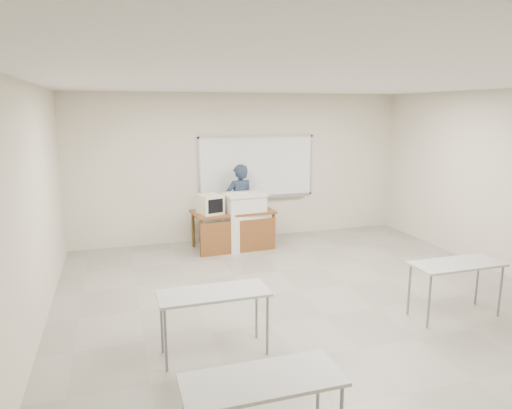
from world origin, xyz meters
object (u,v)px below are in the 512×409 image
object	(u,v)px
instructor_desk	(234,221)
keyboard	(235,193)
presenter	(240,204)
whiteboard	(257,168)
crt_monitor	(210,204)
mouse	(242,208)
podium	(244,221)
laptop	(250,205)

from	to	relation	value
instructor_desk	keyboard	size ratio (longest dim) A/B	3.71
instructor_desk	presenter	size ratio (longest dim) A/B	0.97
whiteboard	crt_monitor	distance (m)	1.52
instructor_desk	mouse	distance (m)	0.33
podium	presenter	xyz separation A→B (m)	(0.03, 0.46, 0.25)
podium	mouse	size ratio (longest dim) A/B	10.72
instructor_desk	laptop	distance (m)	0.54
podium	crt_monitor	world-z (taller)	crt_monitor
keyboard	presenter	xyz separation A→B (m)	(0.18, 0.38, -0.30)
instructor_desk	podium	distance (m)	0.20
mouse	presenter	size ratio (longest dim) A/B	0.06
laptop	mouse	distance (m)	0.23
laptop	presenter	world-z (taller)	presenter
crt_monitor	mouse	size ratio (longest dim) A/B	4.40
keyboard	instructor_desk	bearing A→B (deg)	-114.98
laptop	keyboard	size ratio (longest dim) A/B	0.74
crt_monitor	keyboard	bearing A→B (deg)	-4.99
laptop	podium	bearing A→B (deg)	-139.52
crt_monitor	mouse	distance (m)	0.72
whiteboard	keyboard	size ratio (longest dim) A/B	5.90
crt_monitor	laptop	bearing A→B (deg)	1.42
crt_monitor	laptop	world-z (taller)	crt_monitor
podium	keyboard	xyz separation A→B (m)	(-0.15, 0.08, 0.55)
crt_monitor	presenter	xyz separation A→B (m)	(0.71, 0.49, -0.13)
whiteboard	instructor_desk	xyz separation A→B (m)	(-0.70, -0.78, -0.92)
instructor_desk	mouse	size ratio (longest dim) A/B	15.28
instructor_desk	mouse	xyz separation A→B (m)	(0.20, 0.16, 0.21)
laptop	instructor_desk	bearing A→B (deg)	-157.66
whiteboard	presenter	xyz separation A→B (m)	(-0.47, -0.31, -0.68)
whiteboard	presenter	world-z (taller)	whiteboard
podium	laptop	size ratio (longest dim) A/B	3.51
crt_monitor	mouse	bearing A→B (deg)	-1.75
podium	keyboard	world-z (taller)	keyboard
instructor_desk	presenter	distance (m)	0.58
crt_monitor	keyboard	distance (m)	0.57
whiteboard	instructor_desk	size ratio (longest dim) A/B	1.59
keyboard	mouse	bearing A→B (deg)	28.52
instructor_desk	laptop	bearing A→B (deg)	30.49
whiteboard	crt_monitor	world-z (taller)	whiteboard
instructor_desk	podium	bearing A→B (deg)	0.32
mouse	podium	bearing A→B (deg)	-83.05
whiteboard	podium	xyz separation A→B (m)	(-0.50, -0.77, -0.93)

